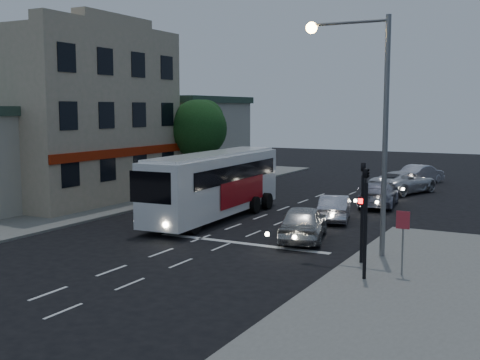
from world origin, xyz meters
The scene contains 16 objects.
ground centered at (0.00, 0.00, 0.00)m, with size 120.00×120.00×0.00m, color black.
sidewalk_far centered at (-13.00, 8.00, 0.06)m, with size 12.00×50.00×0.12m, color slate.
road_markings centered at (1.29, 3.31, 0.00)m, with size 8.00×30.55×0.01m.
tour_bus centered at (-1.91, 6.51, 1.86)m, with size 2.83×11.27×3.43m.
car_suv centered at (4.11, 3.80, 0.78)m, with size 1.84×4.56×1.55m, color #ACACAC.
car_sedan_a centered at (3.82, 8.83, 0.66)m, with size 1.41×4.03×1.33m, color silver.
car_sedan_b centered at (4.61, 14.32, 0.72)m, with size 2.01×4.94×1.43m, color #9795A6.
car_sedan_c centered at (4.62, 20.66, 0.75)m, with size 2.49×5.39×1.50m, color silver.
car_extra centered at (4.62, 26.57, 0.73)m, with size 1.54×4.41×1.45m, color #BBB9C6.
traffic_signal_main centered at (7.60, 0.78, 2.42)m, with size 0.25×0.35×4.10m.
traffic_signal_side centered at (8.30, -1.20, 2.42)m, with size 0.18×0.15×4.10m.
regulatory_sign centered at (9.30, -0.24, 1.60)m, with size 0.45×0.12×2.20m.
streetlight centered at (7.34, 2.20, 5.73)m, with size 3.32×0.44×9.00m.
main_building centered at (-13.96, 8.00, 5.16)m, with size 10.12×12.00×11.00m.
low_building_north centered at (-13.50, 20.00, 3.39)m, with size 9.40×9.40×6.50m.
street_tree centered at (-8.21, 15.02, 4.50)m, with size 4.00×4.00×6.20m.
Camera 1 is at (13.72, -20.18, 5.71)m, focal length 45.00 mm.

